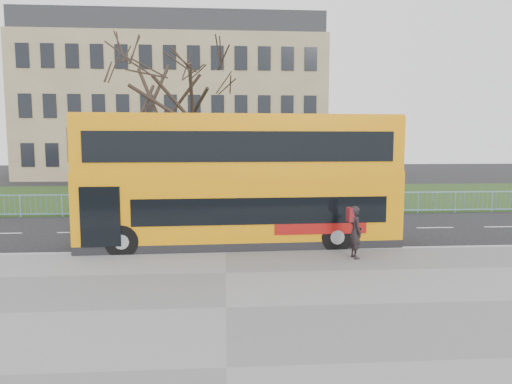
% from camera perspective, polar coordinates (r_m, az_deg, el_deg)
% --- Properties ---
extents(ground, '(120.00, 120.00, 0.00)m').
position_cam_1_polar(ground, '(16.61, -3.85, -6.46)').
color(ground, black).
rests_on(ground, ground).
extents(pavement, '(80.00, 10.50, 0.12)m').
position_cam_1_polar(pavement, '(10.11, -3.76, -14.53)').
color(pavement, slate).
rests_on(pavement, ground).
extents(kerb, '(80.00, 0.20, 0.14)m').
position_cam_1_polar(kerb, '(15.08, -3.84, -7.49)').
color(kerb, '#969698').
rests_on(kerb, ground).
extents(grass_verge, '(80.00, 15.40, 0.08)m').
position_cam_1_polar(grass_verge, '(30.72, -3.91, -0.54)').
color(grass_verge, '#223914').
rests_on(grass_verge, ground).
extents(guard_railing, '(40.00, 0.12, 1.10)m').
position_cam_1_polar(guard_railing, '(23.01, -3.90, -1.52)').
color(guard_railing, '#6B9BBF').
rests_on(guard_railing, ground).
extents(bare_tree, '(7.34, 7.34, 10.48)m').
position_cam_1_polar(bare_tree, '(26.43, -10.60, 9.75)').
color(bare_tree, black).
rests_on(bare_tree, grass_verge).
extents(civic_building, '(30.00, 15.00, 14.00)m').
position_cam_1_polar(civic_building, '(51.56, -9.65, 9.85)').
color(civic_building, '#8A7657').
rests_on(civic_building, ground).
extents(yellow_bus, '(10.81, 2.92, 4.49)m').
position_cam_1_polar(yellow_bus, '(15.75, -1.99, 1.73)').
color(yellow_bus, orange).
rests_on(yellow_bus, ground).
extents(pedestrian, '(0.45, 0.63, 1.61)m').
position_cam_1_polar(pedestrian, '(14.24, 12.31, -4.92)').
color(pedestrian, black).
rests_on(pedestrian, pavement).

